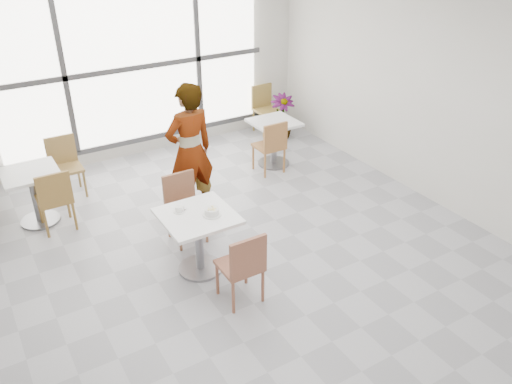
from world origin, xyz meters
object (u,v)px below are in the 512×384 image
main_table (198,232)px  bg_chair_right_near (272,144)px  bg_table_left (34,190)px  bg_table_right (274,137)px  coffee_cup (179,209)px  chair_near (243,264)px  person (190,152)px  bg_chair_left_far (65,162)px  chair_far (183,203)px  oatmeal_bowl (212,212)px  bg_chair_right_far (265,105)px  bg_chair_left_near (55,197)px  plant_right (282,116)px

main_table → bg_chair_right_near: 2.68m
bg_table_left → bg_table_right: same height
coffee_cup → bg_chair_right_near: bearing=34.7°
chair_near → person: (0.34, 1.98, 0.43)m
bg_table_right → bg_chair_left_far: bg_chair_left_far is taller
bg_chair_left_far → bg_chair_right_near: size_ratio=1.00×
bg_chair_left_far → chair_far: bearing=-63.2°
chair_near → bg_table_left: 3.24m
coffee_cup → person: 1.24m
main_table → person: (0.49, 1.22, 0.41)m
bg_table_left → oatmeal_bowl: bearing=-54.8°
bg_chair_left_far → bg_chair_right_far: bearing=8.6°
bg_chair_left_far → chair_near: bearing=-73.8°
person → bg_table_right: (1.80, 0.73, -0.44)m
main_table → person: bearing=68.3°
main_table → bg_table_right: bearing=40.5°
bg_chair_left_near → bg_chair_right_near: size_ratio=1.00×
bg_chair_left_near → bg_chair_right_near: same height
bg_chair_right_far → plant_right: bg_chair_right_far is taller
chair_far → coffee_cup: (-0.28, -0.57, 0.28)m
person → bg_chair_right_near: person is taller
coffee_cup → plant_right: 4.17m
main_table → chair_near: bearing=-79.0°
oatmeal_bowl → bg_chair_right_near: 2.65m
coffee_cup → person: size_ratio=0.09×
bg_chair_right_near → bg_table_left: bearing=-6.4°
oatmeal_bowl → main_table: bearing=146.9°
bg_table_right → bg_chair_right_near: (-0.21, -0.25, 0.01)m
chair_far → chair_near: bearing=-89.6°
bg_table_left → chair_near: bearing=-61.5°
oatmeal_bowl → bg_table_right: size_ratio=0.28×
bg_chair_right_near → bg_chair_right_far: (0.85, 1.57, 0.00)m
person → bg_chair_right_far: bearing=-145.4°
bg_chair_left_far → bg_table_right: bearing=-13.4°
person → bg_chair_right_far: person is taller
bg_table_right → person: bearing=-157.8°
bg_chair_right_far → person: bearing=-140.0°
bg_table_right → bg_chair_right_near: 0.33m
oatmeal_bowl → bg_chair_right_near: bg_chair_right_near is taller
plant_right → person: bearing=-147.4°
oatmeal_bowl → plant_right: (2.89, 2.93, -0.39)m
bg_table_right → bg_chair_right_far: 1.46m
chair_far → bg_chair_left_near: bearing=143.8°
oatmeal_bowl → bg_table_left: size_ratio=0.28×
chair_far → plant_right: chair_far is taller
chair_near → plant_right: 4.62m
main_table → coffee_cup: 0.34m
bg_chair_right_near → person: bearing=16.8°
bg_chair_left_near → bg_table_right: bearing=-176.2°
bg_chair_right_far → bg_chair_left_near: bearing=-159.4°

